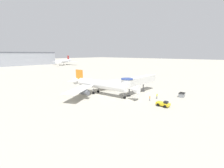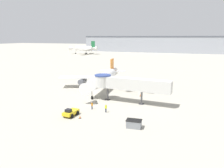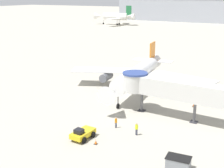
{
  "view_description": "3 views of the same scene",
  "coord_description": "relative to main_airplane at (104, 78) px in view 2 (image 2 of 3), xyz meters",
  "views": [
    {
      "loc": [
        -36.31,
        -36.15,
        14.65
      ],
      "look_at": [
        6.08,
        0.81,
        3.17
      ],
      "focal_mm": 24.0,
      "sensor_mm": 36.0,
      "label": 1
    },
    {
      "loc": [
        26.24,
        -56.59,
        15.64
      ],
      "look_at": [
        5.99,
        -4.12,
        3.47
      ],
      "focal_mm": 35.0,
      "sensor_mm": 36.0,
      "label": 2
    },
    {
      "loc": [
        25.55,
        -51.88,
        18.58
      ],
      "look_at": [
        -1.53,
        -3.85,
        2.71
      ],
      "focal_mm": 50.0,
      "sensor_mm": 36.0,
      "label": 3
    }
  ],
  "objects": [
    {
      "name": "traffic_cone_apron_front",
      "position": [
        4.97,
        -23.48,
        -3.23
      ],
      "size": [
        0.44,
        0.44,
        0.73
      ],
      "color": "black",
      "rests_on": "ground_plane"
    },
    {
      "name": "pushback_tug_yellow",
      "position": [
        2.61,
        -23.03,
        -2.81
      ],
      "size": [
        2.28,
        3.73,
        1.68
      ],
      "rotation": [
        0.0,
        0.0,
        -0.05
      ],
      "color": "yellow",
      "rests_on": "ground_plane"
    },
    {
      "name": "main_airplane",
      "position": [
        0.0,
        0.0,
        0.0
      ],
      "size": [
        30.25,
        28.34,
        8.4
      ],
      "rotation": [
        0.0,
        0.0,
        0.12
      ],
      "color": "white",
      "rests_on": "ground_plane"
    },
    {
      "name": "background_jet_green_tail",
      "position": [
        -71.77,
        121.89,
        1.63
      ],
      "size": [
        26.98,
        29.27,
        11.95
      ],
      "rotation": [
        0.0,
        0.0,
        -1.43
      ],
      "color": "white",
      "rests_on": "ground_plane"
    },
    {
      "name": "ground_crew_marshaller",
      "position": [
        4.79,
        -17.74,
        -2.64
      ],
      "size": [
        0.35,
        0.35,
        1.64
      ],
      "rotation": [
        0.0,
        0.0,
        3.89
      ],
      "color": "#1E2338",
      "rests_on": "ground_plane"
    },
    {
      "name": "traffic_cone_starboard_wing",
      "position": [
        12.18,
        -3.34,
        -3.23
      ],
      "size": [
        0.44,
        0.44,
        0.73
      ],
      "color": "black",
      "rests_on": "ground_plane"
    },
    {
      "name": "ground_crew_wing_walker",
      "position": [
        8.4,
        -18.47,
        -2.55
      ],
      "size": [
        0.37,
        0.25,
        1.79
      ],
      "rotation": [
        0.0,
        0.0,
        2.98
      ],
      "color": "#1E2338",
      "rests_on": "ground_plane"
    },
    {
      "name": "terminal_building",
      "position": [
        -9.91,
        172.64,
        4.7
      ],
      "size": [
        161.71,
        22.16,
        16.54
      ],
      "color": "#999EA8",
      "rests_on": "ground_plane"
    },
    {
      "name": "ground_plane",
      "position": [
        -0.83,
        -2.36,
        -3.58
      ],
      "size": [
        800.0,
        800.0,
        0.0
      ],
      "primitive_type": "plane",
      "color": "#A8A393"
    },
    {
      "name": "jet_bridge",
      "position": [
        10.0,
        -9.91,
        1.12
      ],
      "size": [
        19.17,
        4.36,
        6.39
      ],
      "rotation": [
        0.0,
        0.0,
        -0.06
      ],
      "color": "silver",
      "rests_on": "ground_plane"
    },
    {
      "name": "service_container_gray",
      "position": [
        16.06,
        -24.01,
        -2.87
      ],
      "size": [
        2.84,
        1.98,
        1.41
      ],
      "rotation": [
        0.0,
        0.0,
        0.08
      ],
      "color": "gray",
      "rests_on": "ground_plane"
    }
  ]
}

